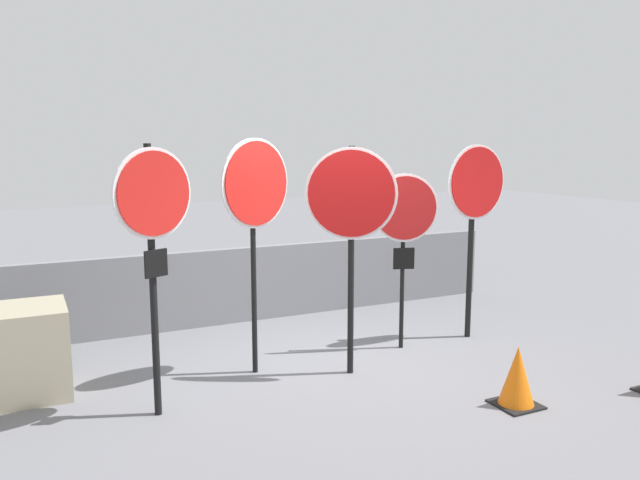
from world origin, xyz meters
name	(u,v)px	position (x,y,z in m)	size (l,w,h in m)	color
ground_plane	(349,368)	(0.00, 0.00, 0.00)	(40.00, 40.00, 0.00)	slate
fence_back	(273,282)	(0.00, 2.26, 0.52)	(7.05, 0.12, 1.03)	slate
stop_sign_0	(154,220)	(-2.11, -0.32, 1.79)	(0.73, 0.36, 2.45)	black
stop_sign_1	(256,197)	(-0.95, 0.30, 1.90)	(0.86, 0.41, 2.50)	black
stop_sign_2	(351,208)	(-0.08, -0.16, 1.79)	(0.83, 0.51, 2.42)	black
stop_sign_3	(405,219)	(0.89, 0.30, 1.57)	(0.77, 0.27, 2.10)	black
stop_sign_4	(476,197)	(1.91, 0.29, 1.79)	(0.92, 0.17, 2.43)	black
traffic_cone_0	(517,377)	(0.95, -1.55, 0.28)	(0.40, 0.40, 0.58)	black
storage_crate	(7,354)	(-3.35, 0.72, 0.44)	(1.11, 0.79, 0.89)	#9E937A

